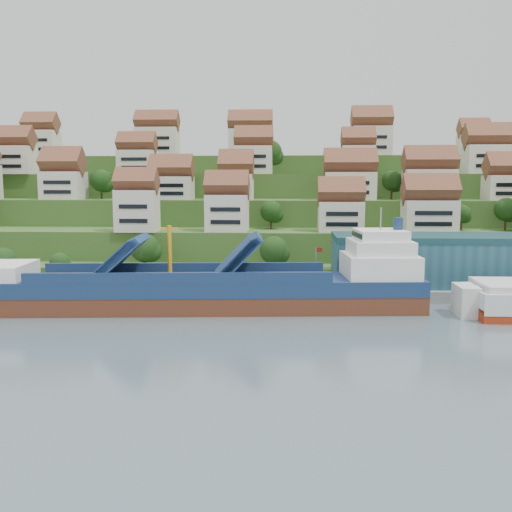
{
  "coord_description": "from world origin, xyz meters",
  "views": [
    {
      "loc": [
        12.99,
        -99.0,
        22.72
      ],
      "look_at": [
        6.22,
        14.0,
        8.0
      ],
      "focal_mm": 40.0,
      "sensor_mm": 36.0,
      "label": 1
    }
  ],
  "objects": [
    {
      "name": "ground",
      "position": [
        0.0,
        0.0,
        0.0
      ],
      "size": [
        300.0,
        300.0,
        0.0
      ],
      "primitive_type": "plane",
      "color": "slate",
      "rests_on": "ground"
    },
    {
      "name": "quay",
      "position": [
        20.0,
        15.0,
        1.1
      ],
      "size": [
        180.0,
        14.0,
        2.2
      ],
      "primitive_type": "cube",
      "color": "gray",
      "rests_on": "ground"
    },
    {
      "name": "hillside",
      "position": [
        0.0,
        103.55,
        10.66
      ],
      "size": [
        260.0,
        128.0,
        31.0
      ],
      "color": "#2D4C1E",
      "rests_on": "ground"
    },
    {
      "name": "hillside_village",
      "position": [
        1.54,
        61.9,
        24.95
      ],
      "size": [
        161.2,
        63.09,
        29.25
      ],
      "color": "silver",
      "rests_on": "ground"
    },
    {
      "name": "hillside_trees",
      "position": [
        -8.77,
        44.3,
        16.54
      ],
      "size": [
        145.13,
        62.56,
        32.62
      ],
      "color": "#1E4216",
      "rests_on": "ground"
    },
    {
      "name": "warehouse",
      "position": [
        52.0,
        17.0,
        7.2
      ],
      "size": [
        60.0,
        15.0,
        10.0
      ],
      "primitive_type": "cube",
      "color": "#245464",
      "rests_on": "quay"
    },
    {
      "name": "flagpole",
      "position": [
        18.11,
        10.0,
        6.88
      ],
      "size": [
        1.28,
        0.16,
        8.0
      ],
      "color": "gray",
      "rests_on": "quay"
    },
    {
      "name": "cargo_ship",
      "position": [
        -1.87,
        0.77,
        3.41
      ],
      "size": [
        82.09,
        19.44,
        18.08
      ],
      "rotation": [
        0.0,
        0.0,
        0.08
      ],
      "color": "#5A2D1B",
      "rests_on": "ground"
    }
  ]
}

